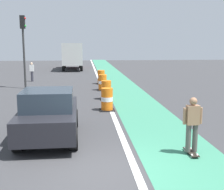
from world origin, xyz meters
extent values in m
plane|color=#38383A|center=(0.00, 0.00, 0.00)|extent=(100.00, 100.00, 0.00)
cube|color=#387F60|center=(2.40, 12.00, 0.00)|extent=(2.50, 80.00, 0.01)
cube|color=silver|center=(0.90, 12.00, 0.01)|extent=(0.20, 80.00, 0.01)
cube|color=black|center=(2.70, 0.80, 0.07)|extent=(0.23, 0.80, 0.02)
cylinder|color=silver|center=(2.62, 1.06, 0.06)|extent=(0.04, 0.11, 0.11)
cylinder|color=silver|center=(2.78, 1.06, 0.06)|extent=(0.04, 0.11, 0.11)
cylinder|color=silver|center=(2.63, 0.54, 0.06)|extent=(0.04, 0.11, 0.11)
cylinder|color=silver|center=(2.79, 0.54, 0.06)|extent=(0.04, 0.11, 0.11)
cylinder|color=#514C47|center=(2.60, 0.80, 0.49)|extent=(0.15, 0.15, 0.82)
cylinder|color=#514C47|center=(2.80, 0.80, 0.49)|extent=(0.15, 0.15, 0.82)
cube|color=#9E7051|center=(2.70, 0.80, 1.18)|extent=(0.36, 0.23, 0.56)
cylinder|color=#9E7051|center=(2.46, 0.80, 1.15)|extent=(0.09, 0.09, 0.48)
cylinder|color=#9E7051|center=(2.94, 0.81, 1.15)|extent=(0.09, 0.09, 0.48)
sphere|color=#9E7051|center=(2.70, 0.80, 1.58)|extent=(0.22, 0.22, 0.22)
cube|color=black|center=(-1.58, 2.76, 0.70)|extent=(1.92, 4.14, 0.72)
cube|color=#232D38|center=(-1.57, 2.51, 1.38)|extent=(1.65, 1.75, 0.64)
cylinder|color=black|center=(-2.43, 4.01, 0.34)|extent=(0.29, 0.69, 0.68)
cylinder|color=black|center=(-0.79, 4.05, 0.34)|extent=(0.29, 0.69, 0.68)
cylinder|color=black|center=(-2.37, 1.47, 0.34)|extent=(0.29, 0.69, 0.68)
cylinder|color=black|center=(-0.73, 1.50, 0.34)|extent=(0.29, 0.69, 0.68)
cylinder|color=orange|center=(0.69, 6.81, 0.25)|extent=(0.56, 0.56, 0.42)
cylinder|color=white|center=(0.69, 6.81, 0.57)|extent=(0.57, 0.57, 0.21)
cylinder|color=orange|center=(0.69, 6.81, 0.88)|extent=(0.56, 0.56, 0.42)
cube|color=black|center=(0.69, 6.81, 0.02)|extent=(0.73, 0.73, 0.04)
cylinder|color=orange|center=(0.87, 9.70, 0.25)|extent=(0.56, 0.56, 0.42)
cylinder|color=white|center=(0.87, 9.70, 0.57)|extent=(0.57, 0.57, 0.21)
cylinder|color=orange|center=(0.87, 9.70, 0.88)|extent=(0.56, 0.56, 0.42)
cube|color=black|center=(0.87, 9.70, 0.02)|extent=(0.73, 0.73, 0.04)
cylinder|color=orange|center=(0.86, 13.10, 0.25)|extent=(0.56, 0.56, 0.42)
cylinder|color=white|center=(0.86, 13.10, 0.57)|extent=(0.57, 0.57, 0.21)
cylinder|color=orange|center=(0.86, 13.10, 0.88)|extent=(0.56, 0.56, 0.42)
cube|color=black|center=(0.86, 13.10, 0.02)|extent=(0.73, 0.73, 0.04)
cylinder|color=orange|center=(0.95, 16.38, 0.25)|extent=(0.56, 0.56, 0.42)
cylinder|color=white|center=(0.95, 16.38, 0.57)|extent=(0.57, 0.57, 0.21)
cylinder|color=orange|center=(0.95, 16.38, 0.88)|extent=(0.56, 0.56, 0.42)
cube|color=black|center=(0.95, 16.38, 0.02)|extent=(0.73, 0.73, 0.04)
cube|color=beige|center=(-1.82, 29.12, 1.98)|extent=(2.52, 5.69, 2.50)
cube|color=#B21E19|center=(-1.97, 32.97, 1.53)|extent=(2.27, 1.99, 2.10)
cylinder|color=black|center=(-2.99, 32.73, 0.48)|extent=(0.34, 0.97, 0.96)
cylinder|color=black|center=(-0.93, 32.81, 0.48)|extent=(0.34, 0.97, 0.96)
cylinder|color=black|center=(-2.79, 27.68, 0.48)|extent=(0.34, 0.97, 0.96)
cylinder|color=black|center=(-0.73, 27.76, 0.48)|extent=(0.34, 0.97, 0.96)
cylinder|color=#2D2D2D|center=(-4.60, 14.48, 2.10)|extent=(0.14, 0.14, 4.20)
cube|color=black|center=(-4.60, 14.48, 4.65)|extent=(0.32, 0.32, 0.90)
sphere|color=red|center=(-4.43, 14.48, 4.91)|extent=(0.16, 0.16, 0.16)
sphere|color=green|center=(-4.43, 14.48, 4.39)|extent=(0.16, 0.16, 0.16)
cylinder|color=#33333D|center=(-4.81, 18.55, 0.43)|extent=(0.20, 0.20, 0.86)
cube|color=white|center=(-4.81, 18.55, 1.13)|extent=(0.34, 0.20, 0.54)
sphere|color=beige|center=(-4.81, 18.55, 1.51)|extent=(0.20, 0.20, 0.20)
camera|label=1|loc=(-0.36, -7.28, 3.20)|focal=48.05mm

